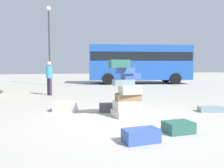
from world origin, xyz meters
The scene contains 10 objects.
ground_plane centered at (0.00, 0.00, 0.00)m, with size 80.00×80.00×0.00m, color #ADA89E.
suitcase_tower centered at (0.11, 0.36, 0.66)m, with size 1.00×0.75×1.60m.
suitcase_charcoal_upright_blue centered at (-0.17, 1.15, 0.14)m, with size 0.59×0.29×0.28m, color #4C4C51.
suitcase_slate_foreground_far centered at (2.89, 0.18, 0.08)m, with size 0.72×0.37×0.16m, color gray.
suitcase_teal_white_trunk centered at (0.59, -1.46, 0.12)m, with size 0.60×0.44×0.24m, color #26594C.
suitcase_navy_left_side centered at (-0.45, -1.78, 0.13)m, with size 0.67×0.37×0.26m, color #334F99.
suitcase_cream_behind_tower centered at (-1.47, 1.66, 0.16)m, with size 0.72×0.41×0.32m, color beige.
person_bearded_onlooker centered at (-1.74, 6.01, 1.01)m, with size 0.30×0.31×1.68m.
parked_bus centered at (5.87, 11.95, 1.83)m, with size 8.69×4.40×3.15m.
lamp_post centered at (-1.40, 12.62, 3.93)m, with size 0.36×0.36×6.00m.
Camera 1 is at (-2.27, -5.59, 1.43)m, focal length 36.41 mm.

